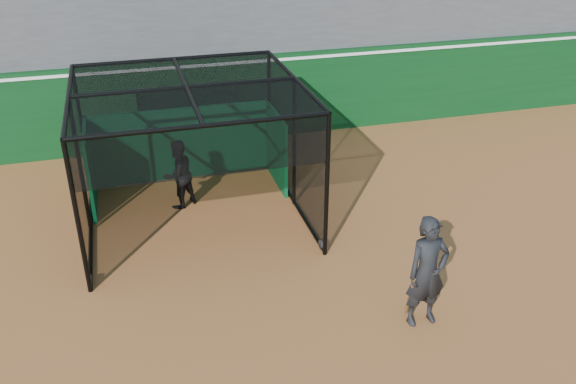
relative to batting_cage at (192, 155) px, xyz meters
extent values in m
plane|color=brown|center=(0.63, -4.00, -1.55)|extent=(120.00, 120.00, 0.00)
cube|color=#0A3815|center=(0.63, 4.50, -0.30)|extent=(50.00, 0.45, 2.50)
cube|color=white|center=(0.63, 4.50, 0.80)|extent=(50.00, 0.50, 0.08)
cube|color=#074C25|center=(0.00, 2.18, -0.60)|extent=(4.60, 0.10, 1.90)
cylinder|color=black|center=(-2.36, -2.13, -1.44)|extent=(0.08, 0.22, 0.22)
cylinder|color=black|center=(2.36, -2.13, -1.44)|extent=(0.08, 0.22, 0.22)
cylinder|color=black|center=(-2.36, 2.10, -1.44)|extent=(0.08, 0.22, 0.22)
cylinder|color=black|center=(2.36, 2.10, -1.44)|extent=(0.08, 0.22, 0.22)
imported|color=black|center=(-0.28, 0.63, -0.72)|extent=(1.02, 0.97, 1.67)
imported|color=black|center=(3.32, -4.83, -0.51)|extent=(0.78, 0.54, 2.08)
cylinder|color=#593819|center=(3.07, -4.78, -1.00)|extent=(0.15, 0.37, 0.97)
camera|label=1|loc=(-1.30, -12.44, 5.48)|focal=38.00mm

